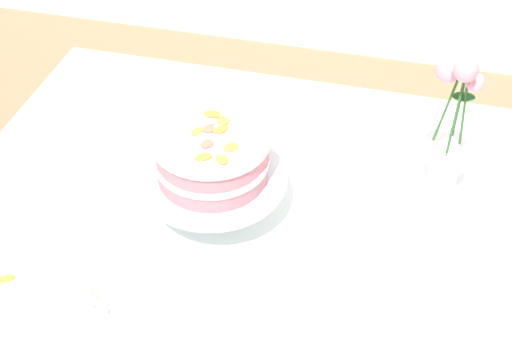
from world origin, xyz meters
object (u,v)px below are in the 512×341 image
(dining_table, at_px, (280,255))
(flower_vase, at_px, (451,133))
(layer_cake, at_px, (212,154))
(cake_stand, at_px, (213,182))
(teacup, at_px, (70,305))

(dining_table, relative_size, flower_vase, 4.17)
(layer_cake, height_order, flower_vase, flower_vase)
(layer_cake, bearing_deg, cake_stand, 147.79)
(dining_table, bearing_deg, layer_cake, 178.45)
(layer_cake, height_order, teacup, layer_cake)
(dining_table, relative_size, cake_stand, 4.83)
(cake_stand, distance_m, teacup, 0.36)
(flower_vase, bearing_deg, cake_stand, -156.51)
(flower_vase, bearing_deg, layer_cake, -156.50)
(layer_cake, bearing_deg, teacup, -118.33)
(cake_stand, height_order, flower_vase, flower_vase)
(dining_table, distance_m, cake_stand, 0.22)
(dining_table, xyz_separation_m, teacup, (-0.31, -0.31, 0.12))
(teacup, bearing_deg, flower_vase, 39.58)
(flower_vase, bearing_deg, teacup, -140.42)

